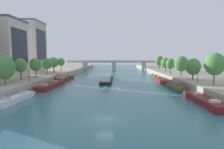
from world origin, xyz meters
TOP-DOWN VIEW (x-y plane):
  - ground_plane at (0.00, 0.00)m, footprint 400.00×400.00m
  - quay_left at (-38.38, 55.00)m, footprint 36.00×170.00m
  - quay_right at (38.38, 55.00)m, footprint 36.00×170.00m
  - barge_midriver at (-1.86, 40.30)m, footprint 4.05×23.04m
  - wake_behind_barge at (-0.02, 26.20)m, footprint 5.60×5.89m
  - moored_boat_left_downstream at (-18.58, 9.89)m, footprint 2.25×11.83m
  - moored_boat_left_end at (-17.82, 26.38)m, footprint 3.50×15.56m
  - moored_boat_left_far at (-18.30, 42.14)m, footprint 3.44×14.77m
  - moored_boat_right_lone at (18.47, 9.07)m, footprint 2.84×14.32m
  - moored_boat_right_far at (17.87, 24.01)m, footprint 2.60×12.48m
  - moored_boat_right_midway at (18.17, 39.42)m, footprint 3.04×16.27m
  - moored_boat_right_downstream at (18.76, 55.30)m, footprint 2.13×11.53m
  - tree_left_third at (-25.37, 17.07)m, footprint 4.73×4.73m
  - tree_left_distant at (-25.82, 24.98)m, footprint 3.51×3.51m
  - tree_left_far at (-25.64, 33.83)m, footprint 3.66×3.66m
  - tree_left_nearest at (-25.02, 42.24)m, footprint 3.84×3.84m
  - tree_left_past_mid at (-25.79, 51.42)m, footprint 4.21×4.21m
  - tree_left_second at (-25.69, 61.24)m, footprint 3.55×3.55m
  - tree_right_by_lamp at (25.00, 17.65)m, footprint 4.58×4.58m
  - tree_right_third at (24.10, 27.15)m, footprint 4.18×4.18m
  - tree_right_second at (24.34, 37.20)m, footprint 4.69×4.69m
  - tree_right_distant at (23.97, 48.44)m, footprint 3.61×3.61m
  - tree_right_far at (24.73, 58.00)m, footprint 4.56×4.56m
  - tree_right_past_mid at (24.43, 68.74)m, footprint 4.49×4.49m
  - lamppost_left_bank at (-21.94, 21.85)m, footprint 0.28×0.28m
  - lamppost_right_bank at (22.22, 19.95)m, footprint 0.28×0.28m
  - building_left_corner at (-37.60, 53.75)m, footprint 11.87×12.25m
  - bridge_far at (0.00, 97.57)m, footprint 64.76×4.40m

SIDE VIEW (x-z plane):
  - ground_plane at x=0.00m, z-range 0.00..0.00m
  - wake_behind_barge at x=-0.02m, z-range 0.00..0.03m
  - moored_boat_right_downstream at x=18.76m, z-range -0.52..1.56m
  - moored_boat_left_downstream at x=-18.58m, z-range -0.52..1.76m
  - moored_boat_right_lone at x=18.47m, z-range -0.52..1.83m
  - moored_boat_right_midway at x=18.17m, z-range -0.53..1.84m
  - moored_boat_left_end at x=-17.82m, z-range -0.53..1.90m
  - barge_midriver at x=-1.86m, z-range -0.65..2.43m
  - moored_boat_left_far at x=-18.30m, z-range -0.64..2.59m
  - moored_boat_right_far at x=17.87m, z-range -0.21..2.25m
  - quay_left at x=-38.38m, z-range 0.00..2.39m
  - quay_right at x=38.38m, z-range 0.00..2.39m
  - bridge_far at x=0.00m, z-range 1.00..7.95m
  - lamppost_left_bank at x=-21.94m, z-range 2.61..6.71m
  - lamppost_right_bank at x=22.22m, z-range 2.62..7.13m
  - tree_right_third at x=24.10m, z-range 3.08..9.33m
  - tree_right_distant at x=23.97m, z-range 3.28..9.42m
  - tree_right_far at x=24.73m, z-range 3.24..9.67m
  - tree_left_far at x=-25.64m, z-range 3.33..9.62m
  - tree_left_nearest at x=-25.02m, z-range 3.41..9.71m
  - tree_left_third at x=-25.37m, z-range 3.05..10.22m
  - tree_left_distant at x=-25.82m, z-range 3.55..9.86m
  - tree_right_second at x=24.34m, z-range 3.22..10.22m
  - tree_left_second at x=-25.69m, z-range 3.58..9.92m
  - tree_left_past_mid at x=-25.79m, z-range 3.47..10.12m
  - tree_right_past_mid at x=24.43m, z-range 3.45..10.84m
  - tree_right_by_lamp at x=25.00m, z-range 3.53..11.17m
  - building_left_corner at x=-37.60m, z-range 2.41..24.96m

